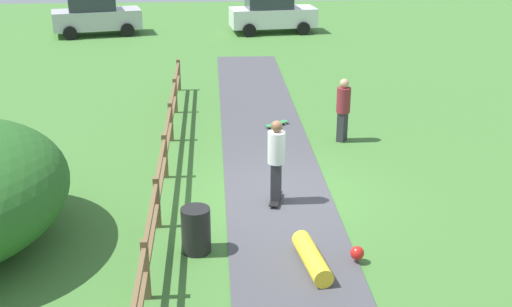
# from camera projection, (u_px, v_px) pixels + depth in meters

# --- Properties ---
(ground_plane) EXTENTS (60.00, 60.00, 0.00)m
(ground_plane) POSITION_uv_depth(u_px,v_px,m) (278.00, 197.00, 14.82)
(ground_plane) COLOR #427533
(asphalt_path) EXTENTS (2.40, 28.00, 0.02)m
(asphalt_path) POSITION_uv_depth(u_px,v_px,m) (278.00, 196.00, 14.82)
(asphalt_path) COLOR #47474C
(asphalt_path) RESTS_ON ground_plane
(wooden_fence) EXTENTS (0.12, 18.12, 1.10)m
(wooden_fence) POSITION_uv_depth(u_px,v_px,m) (161.00, 173.00, 14.41)
(wooden_fence) COLOR brown
(wooden_fence) RESTS_ON ground_plane
(trash_bin) EXTENTS (0.56, 0.56, 0.90)m
(trash_bin) POSITION_uv_depth(u_px,v_px,m) (196.00, 230.00, 12.38)
(trash_bin) COLOR black
(trash_bin) RESTS_ON ground_plane
(skater_riding) EXTENTS (0.46, 0.82, 1.89)m
(skater_riding) POSITION_uv_depth(u_px,v_px,m) (276.00, 157.00, 14.15)
(skater_riding) COLOR black
(skater_riding) RESTS_ON asphalt_path
(skater_fallen) EXTENTS (1.27, 1.53, 0.36)m
(skater_fallen) POSITION_uv_depth(u_px,v_px,m) (316.00, 258.00, 11.92)
(skater_fallen) COLOR yellow
(skater_fallen) RESTS_ON asphalt_path
(skateboard_loose) EXTENTS (0.76, 0.65, 0.08)m
(skateboard_loose) POSITION_uv_depth(u_px,v_px,m) (277.00, 124.00, 19.33)
(skateboard_loose) COLOR #338C4C
(skateboard_loose) RESTS_ON asphalt_path
(bystander_maroon) EXTENTS (0.53, 0.53, 1.77)m
(bystander_maroon) POSITION_uv_depth(u_px,v_px,m) (343.00, 107.00, 17.88)
(bystander_maroon) COLOR #2D2D33
(bystander_maroon) RESTS_ON ground_plane
(parked_car_silver) EXTENTS (4.48, 2.71, 1.92)m
(parked_car_silver) POSITION_uv_depth(u_px,v_px,m) (95.00, 15.00, 31.97)
(parked_car_silver) COLOR #B7B7BC
(parked_car_silver) RESTS_ON ground_plane
(parked_car_white) EXTENTS (4.37, 2.37, 1.92)m
(parked_car_white) POSITION_uv_depth(u_px,v_px,m) (272.00, 13.00, 32.52)
(parked_car_white) COLOR silver
(parked_car_white) RESTS_ON ground_plane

